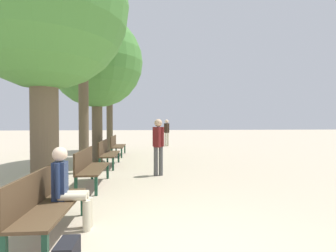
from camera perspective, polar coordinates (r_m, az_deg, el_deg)
The scene contains 11 objects.
bench_row_0 at distance 4.06m, azimuth -25.27°, elevation -14.42°, with size 0.51×1.72×0.90m.
bench_row_1 at distance 6.68m, azimuth -16.72°, elevation -8.19°, with size 0.51×1.72×0.90m.
bench_row_2 at distance 9.39m, azimuth -13.13°, elevation -5.44°, with size 0.51×1.72×0.90m.
bench_row_3 at distance 12.14m, azimuth -11.18°, elevation -3.92°, with size 0.51×1.72×0.90m.
tree_row_0 at distance 5.82m, azimuth -25.50°, elevation 22.34°, with size 3.16×3.16×5.34m.
tree_row_1 at distance 8.81m, azimuth -18.01°, elevation 19.88°, with size 2.21×2.21×5.61m.
tree_row_2 at distance 10.68m, azimuth -15.24°, elevation 13.23°, with size 3.50×3.50×5.60m.
tree_row_3 at distance 13.95m, azimuth -12.63°, elevation 9.87°, with size 2.49×2.49×4.99m.
person_seated at distance 4.18m, azimuth -20.96°, elevation -11.98°, with size 0.55×0.31×1.22m.
pedestrian_near at distance 16.11m, azimuth -0.30°, elevation -1.09°, with size 0.33×0.29×1.65m.
pedestrian_mid at distance 7.59m, azimuth -2.13°, elevation -3.76°, with size 0.33×0.29×1.64m.
Camera 1 is at (-0.23, -2.89, 1.60)m, focal length 28.00 mm.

